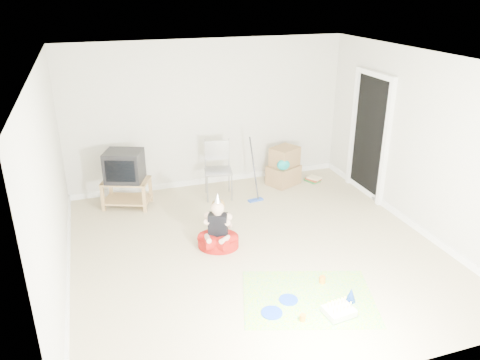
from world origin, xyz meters
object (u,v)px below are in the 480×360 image
object	(u,v)px
birthday_cake	(339,312)
seated_woman	(218,235)
tv_stand	(127,191)
cardboard_boxes	(284,167)
folding_chair	(218,171)
crt_tv	(124,166)

from	to	relation	value
birthday_cake	seated_woman	bearing A→B (deg)	115.22
tv_stand	seated_woman	bearing A→B (deg)	-58.08
cardboard_boxes	folding_chair	bearing A→B (deg)	-171.83
folding_chair	cardboard_boxes	world-z (taller)	folding_chair
crt_tv	birthday_cake	xyz separation A→B (m)	(1.95, -3.59, -0.67)
seated_woman	birthday_cake	bearing A→B (deg)	-64.78
folding_chair	seated_woman	distance (m)	1.70
folding_chair	seated_woman	bearing A→B (deg)	-106.04
folding_chair	birthday_cake	bearing A→B (deg)	-83.18
cardboard_boxes	seated_woman	distance (m)	2.52
tv_stand	seated_woman	xyz separation A→B (m)	(1.08, -1.73, -0.09)
tv_stand	folding_chair	distance (m)	1.56
cardboard_boxes	birthday_cake	size ratio (longest dim) A/B	2.00
tv_stand	seated_woman	distance (m)	2.04
tv_stand	folding_chair	xyz separation A→B (m)	(1.54, -0.12, 0.21)
folding_chair	birthday_cake	world-z (taller)	folding_chair
tv_stand	folding_chair	bearing A→B (deg)	-4.61
tv_stand	cardboard_boxes	world-z (taller)	cardboard_boxes
crt_tv	birthday_cake	size ratio (longest dim) A/B	1.67
folding_chair	crt_tv	bearing A→B (deg)	175.39
cardboard_boxes	crt_tv	bearing A→B (deg)	-178.74
tv_stand	cardboard_boxes	size ratio (longest dim) A/B	1.25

